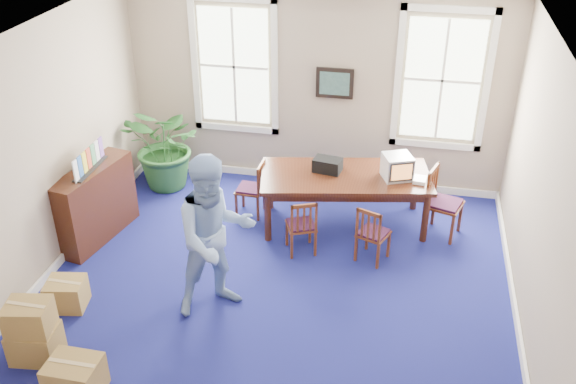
% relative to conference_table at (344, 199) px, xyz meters
% --- Properties ---
extents(floor, '(6.50, 6.50, 0.00)m').
position_rel_conference_table_xyz_m(floor, '(-0.66, -2.00, -0.41)').
color(floor, navy).
rests_on(floor, ground).
extents(ceiling, '(6.50, 6.50, 0.00)m').
position_rel_conference_table_xyz_m(ceiling, '(-0.66, -2.00, 2.79)').
color(ceiling, white).
rests_on(ceiling, ground).
extents(wall_back, '(6.50, 0.00, 6.50)m').
position_rel_conference_table_xyz_m(wall_back, '(-0.66, 1.25, 1.19)').
color(wall_back, tan).
rests_on(wall_back, ground).
extents(wall_left, '(0.00, 6.50, 6.50)m').
position_rel_conference_table_xyz_m(wall_left, '(-3.66, -2.00, 1.19)').
color(wall_left, tan).
rests_on(wall_left, ground).
extents(wall_right, '(0.00, 6.50, 6.50)m').
position_rel_conference_table_xyz_m(wall_right, '(2.34, -2.00, 1.19)').
color(wall_right, tan).
rests_on(wall_right, ground).
extents(baseboard_back, '(6.00, 0.04, 0.12)m').
position_rel_conference_table_xyz_m(baseboard_back, '(-0.66, 1.22, -0.35)').
color(baseboard_back, white).
rests_on(baseboard_back, ground).
extents(baseboard_left, '(0.04, 6.50, 0.12)m').
position_rel_conference_table_xyz_m(baseboard_left, '(-3.63, -2.00, -0.35)').
color(baseboard_left, white).
rests_on(baseboard_left, ground).
extents(baseboard_right, '(0.04, 6.50, 0.12)m').
position_rel_conference_table_xyz_m(baseboard_right, '(2.31, -2.00, -0.35)').
color(baseboard_right, white).
rests_on(baseboard_right, ground).
extents(window_left, '(1.40, 0.12, 2.20)m').
position_rel_conference_table_xyz_m(window_left, '(-1.96, 1.23, 1.49)').
color(window_left, white).
rests_on(window_left, ground).
extents(window_right, '(1.40, 0.12, 2.20)m').
position_rel_conference_table_xyz_m(window_right, '(1.24, 1.23, 1.49)').
color(window_right, white).
rests_on(window_right, ground).
extents(wall_picture, '(0.58, 0.06, 0.48)m').
position_rel_conference_table_xyz_m(wall_picture, '(-0.36, 1.20, 1.34)').
color(wall_picture, black).
rests_on(wall_picture, ground).
extents(conference_table, '(2.59, 1.54, 0.83)m').
position_rel_conference_table_xyz_m(conference_table, '(0.00, 0.00, 0.00)').
color(conference_table, '#401C0F').
rests_on(conference_table, ground).
extents(crt_tv, '(0.51, 0.53, 0.35)m').
position_rel_conference_table_xyz_m(crt_tv, '(0.72, 0.06, 0.59)').
color(crt_tv, '#B7B7BC').
rests_on(crt_tv, conference_table).
extents(game_console, '(0.20, 0.24, 0.06)m').
position_rel_conference_table_xyz_m(game_console, '(1.05, 0.00, 0.44)').
color(game_console, white).
rests_on(game_console, conference_table).
extents(equipment_bag, '(0.43, 0.32, 0.20)m').
position_rel_conference_table_xyz_m(equipment_bag, '(-0.28, 0.06, 0.51)').
color(equipment_bag, black).
rests_on(equipment_bag, conference_table).
extents(chair_near_left, '(0.50, 0.50, 0.85)m').
position_rel_conference_table_xyz_m(chair_near_left, '(-0.50, -0.83, 0.01)').
color(chair_near_left, brown).
rests_on(chair_near_left, ground).
extents(chair_near_right, '(0.50, 0.50, 0.85)m').
position_rel_conference_table_xyz_m(chair_near_right, '(0.50, -0.83, 0.01)').
color(chair_near_right, brown).
rests_on(chair_near_right, ground).
extents(chair_end_left, '(0.41, 0.41, 0.88)m').
position_rel_conference_table_xyz_m(chair_end_left, '(-1.43, 0.00, 0.03)').
color(chair_end_left, brown).
rests_on(chair_end_left, ground).
extents(chair_end_right, '(0.58, 0.58, 1.03)m').
position_rel_conference_table_xyz_m(chair_end_right, '(1.43, 0.00, 0.10)').
color(chair_end_right, brown).
rests_on(chair_end_right, ground).
extents(man, '(1.26, 1.22, 2.05)m').
position_rel_conference_table_xyz_m(man, '(-1.27, -2.19, 0.61)').
color(man, '#84A4D5').
rests_on(man, ground).
extents(credenza, '(0.66, 1.45, 1.10)m').
position_rel_conference_table_xyz_m(credenza, '(-3.41, -1.06, 0.13)').
color(credenza, '#401C0F').
rests_on(credenza, ground).
extents(brochure_rack, '(0.30, 0.76, 0.33)m').
position_rel_conference_table_xyz_m(brochure_rack, '(-3.39, -1.06, 0.85)').
color(brochure_rack, '#99999E').
rests_on(brochure_rack, credenza).
extents(potted_plant, '(1.63, 1.54, 1.45)m').
position_rel_conference_table_xyz_m(potted_plant, '(-2.94, 0.58, 0.31)').
color(potted_plant, '#255A25').
rests_on(potted_plant, ground).
extents(cardboard_boxes, '(1.47, 1.47, 0.78)m').
position_rel_conference_table_xyz_m(cardboard_boxes, '(-2.80, -3.36, -0.02)').
color(cardboard_boxes, '#A68140').
rests_on(cardboard_boxes, ground).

